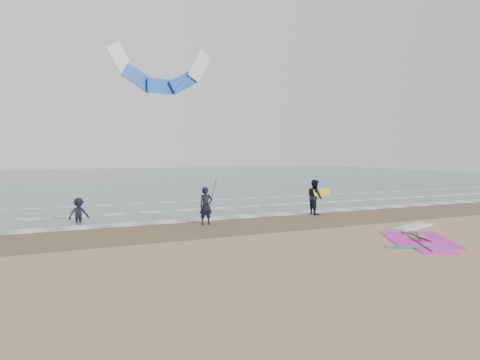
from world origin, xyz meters
name	(u,v)px	position (x,y,z in m)	size (l,w,h in m)	color
ground	(344,247)	(0.00, 0.00, 0.00)	(120.00, 120.00, 0.00)	tan
sea_water	(123,178)	(0.00, 48.00, 0.01)	(120.00, 80.00, 0.02)	#47605E
wet_sand_band	(266,223)	(0.00, 6.00, 0.00)	(120.00, 5.00, 0.01)	brown
foam_waterline	(230,211)	(0.00, 10.44, 0.03)	(120.00, 9.15, 0.02)	white
windsurf_rig	(418,236)	(4.08, 0.40, 0.04)	(5.54, 5.25, 0.13)	white
person_standing	(206,206)	(-2.83, 6.70, 0.90)	(0.66, 0.43, 1.80)	black
person_walking	(315,197)	(3.87, 7.49, 0.97)	(0.94, 0.73, 1.94)	black
person_wading	(79,207)	(-8.29, 9.86, 0.78)	(1.01, 0.58, 1.57)	black
held_pole	(212,197)	(-2.53, 6.70, 1.32)	(0.17, 0.86, 1.82)	black
carried_kiteboard	(322,192)	(4.27, 7.39, 1.23)	(1.30, 0.51, 0.39)	yellow
surf_kite	(162,75)	(-2.96, 14.39, 8.30)	(8.72, 4.78, 9.08)	white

